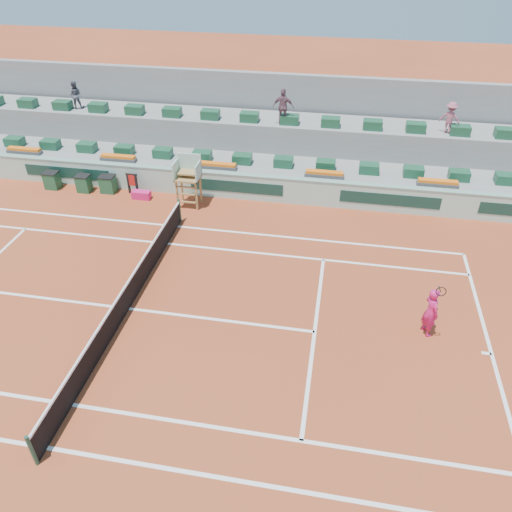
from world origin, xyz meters
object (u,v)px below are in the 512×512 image
object	(u,v)px
player_bag	(141,195)
tennis_player	(431,312)
umpire_chair	(188,174)
drink_cooler_a	(108,184)

from	to	relation	value
player_bag	tennis_player	xyz separation A→B (m)	(12.40, -6.98, 0.70)
player_bag	umpire_chair	size ratio (longest dim) A/B	0.36
drink_cooler_a	tennis_player	xyz separation A→B (m)	(14.20, -7.35, 0.47)
umpire_chair	tennis_player	xyz separation A→B (m)	(9.95, -6.86, -0.65)
drink_cooler_a	tennis_player	size ratio (longest dim) A/B	0.37
tennis_player	umpire_chair	bearing A→B (deg)	145.41
player_bag	umpire_chair	world-z (taller)	umpire_chair
player_bag	drink_cooler_a	world-z (taller)	drink_cooler_a
player_bag	tennis_player	bearing A→B (deg)	-29.37
umpire_chair	tennis_player	distance (m)	12.11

